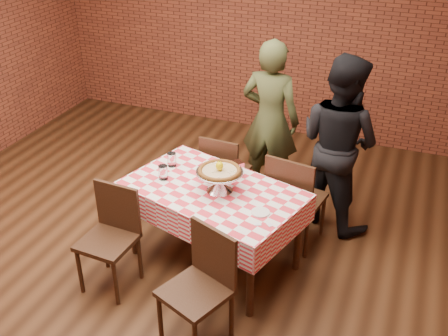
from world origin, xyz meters
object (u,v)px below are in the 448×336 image
at_px(water_glass_right, 172,160).
at_px(diner_olive, 270,120).
at_px(chair_far_left, 226,173).
at_px(chair_far_right, 297,197).
at_px(water_glass_left, 163,172).
at_px(diner_black, 339,143).
at_px(pizza_stand, 220,181).
at_px(table, 213,226).
at_px(condiment_caddy, 238,168).
at_px(pizza, 220,171).
at_px(chair_near_left, 107,242).
at_px(chair_near_right, 195,292).

distance_m(water_glass_right, diner_olive, 1.24).
xyz_separation_m(chair_far_left, chair_far_right, (0.78, -0.23, 0.03)).
bearing_deg(water_glass_left, diner_black, 38.71).
bearing_deg(diner_olive, pizza_stand, 91.98).
bearing_deg(table, condiment_caddy, 68.38).
bearing_deg(chair_far_right, table, 53.73).
height_order(condiment_caddy, diner_black, diner_black).
xyz_separation_m(pizza_stand, pizza, (0.00, 0.00, 0.09)).
bearing_deg(water_glass_left, chair_near_left, -110.03).
height_order(chair_far_right, diner_black, diner_black).
distance_m(chair_far_right, diner_black, 0.65).
distance_m(pizza, condiment_caddy, 0.31).
bearing_deg(chair_far_right, water_glass_right, 27.23).
bearing_deg(chair_far_left, pizza_stand, 110.30).
relative_size(table, condiment_caddy, 11.01).
distance_m(pizza_stand, diner_black, 1.30).
bearing_deg(diner_olive, condiment_caddy, 94.65).
height_order(water_glass_left, condiment_caddy, condiment_caddy).
height_order(table, chair_far_right, chair_far_right).
xyz_separation_m(chair_near_left, diner_olive, (0.77, 1.93, 0.40)).
relative_size(pizza_stand, pizza, 1.13).
xyz_separation_m(chair_near_right, diner_black, (0.62, 1.93, 0.40)).
distance_m(condiment_caddy, diner_black, 1.04).
height_order(chair_near_left, diner_black, diner_black).
bearing_deg(diner_olive, pizza, 91.98).
bearing_deg(chair_far_left, chair_near_left, 73.97).
bearing_deg(table, pizza_stand, -0.19).
height_order(chair_far_left, diner_black, diner_black).
distance_m(table, diner_black, 1.42).
xyz_separation_m(table, chair_far_right, (0.59, 0.57, 0.09)).
bearing_deg(diner_olive, chair_far_left, 64.72).
relative_size(pizza, water_glass_left, 2.81).
bearing_deg(chair_near_left, chair_far_right, 46.38).
bearing_deg(chair_far_right, water_glass_left, 38.47).
height_order(table, condiment_caddy, condiment_caddy).
height_order(pizza_stand, diner_black, diner_black).
xyz_separation_m(pizza_stand, condiment_caddy, (0.05, 0.29, -0.02)).
relative_size(chair_near_left, diner_olive, 0.53).
bearing_deg(water_glass_right, water_glass_left, -81.92).
bearing_deg(pizza_stand, chair_far_right, 47.27).
bearing_deg(water_glass_left, chair_far_right, 28.96).
height_order(pizza_stand, chair_far_left, pizza_stand).
bearing_deg(condiment_caddy, pizza, -60.46).
relative_size(pizza, diner_black, 0.21).
height_order(pizza, chair_far_right, pizza).
bearing_deg(diner_olive, table, 89.42).
xyz_separation_m(chair_far_left, diner_black, (1.03, 0.23, 0.41)).
distance_m(chair_near_right, diner_black, 2.06).
relative_size(water_glass_left, chair_far_left, 0.14).
bearing_deg(diner_black, chair_far_left, 40.30).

